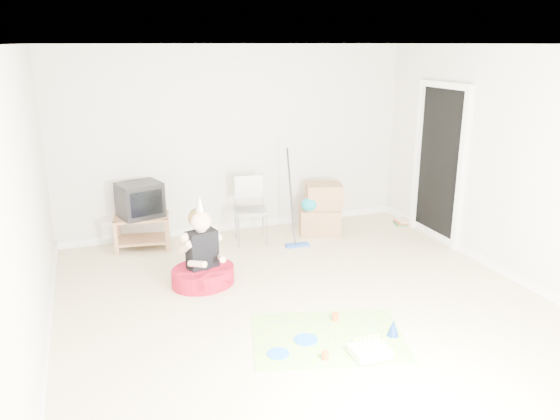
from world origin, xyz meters
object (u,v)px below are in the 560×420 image
object	(u,v)px
tv_stand	(142,229)
crt_tv	(140,200)
folding_chair	(251,211)
birthday_cake	(370,352)
cardboard_boxes	(321,210)
seated_woman	(203,265)

from	to	relation	value
tv_stand	crt_tv	size ratio (longest dim) A/B	1.46
tv_stand	folding_chair	distance (m)	1.45
crt_tv	birthday_cake	world-z (taller)	crt_tv
birthday_cake	folding_chair	bearing A→B (deg)	92.49
folding_chair	crt_tv	bearing A→B (deg)	169.34
tv_stand	birthday_cake	bearing A→B (deg)	-65.21
cardboard_boxes	seated_woman	distance (m)	2.26
tv_stand	folding_chair	bearing A→B (deg)	-10.66
tv_stand	cardboard_boxes	size ratio (longest dim) A/B	1.06
folding_chair	birthday_cake	size ratio (longest dim) A/B	2.86
cardboard_boxes	birthday_cake	world-z (taller)	cardboard_boxes
tv_stand	crt_tv	xyz separation A→B (m)	(0.00, -0.00, 0.40)
seated_woman	tv_stand	bearing A→B (deg)	110.01
crt_tv	cardboard_boxes	distance (m)	2.49
seated_woman	birthday_cake	bearing A→B (deg)	-62.01
tv_stand	seated_woman	bearing A→B (deg)	-69.99
seated_woman	birthday_cake	world-z (taller)	seated_woman
folding_chair	tv_stand	bearing A→B (deg)	169.34
cardboard_boxes	seated_woman	world-z (taller)	seated_woman
tv_stand	birthday_cake	size ratio (longest dim) A/B	2.36
folding_chair	cardboard_boxes	distance (m)	1.05
folding_chair	seated_woman	size ratio (longest dim) A/B	0.88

